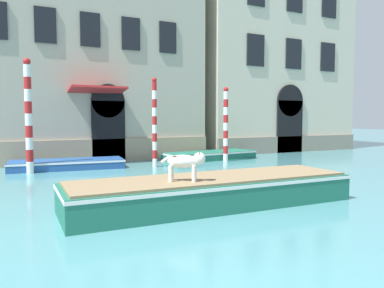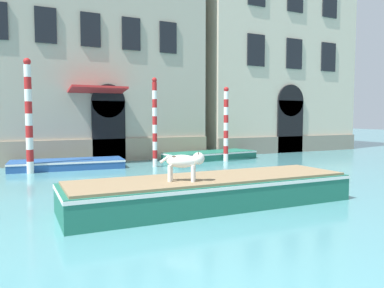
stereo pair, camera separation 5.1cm
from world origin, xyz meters
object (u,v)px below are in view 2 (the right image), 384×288
(dog_on_deck, at_px, (185,162))
(mooring_pole_2, at_px, (226,124))
(boat_moored_far, at_px, (210,155))
(mooring_pole_1, at_px, (29,116))
(boat_foreground, at_px, (211,190))
(mooring_pole_0, at_px, (155,122))
(boat_moored_near_palazzo, at_px, (68,164))

(dog_on_deck, bearing_deg, mooring_pole_2, 83.49)
(mooring_pole_2, bearing_deg, boat_moored_far, 104.20)
(dog_on_deck, relative_size, boat_moored_far, 0.18)
(mooring_pole_1, bearing_deg, boat_foreground, -64.23)
(mooring_pole_1, xyz_separation_m, mooring_pole_2, (9.36, 0.01, -0.41))
(mooring_pole_0, xyz_separation_m, mooring_pole_2, (4.07, 0.41, -0.13))
(boat_moored_far, distance_m, mooring_pole_1, 9.39)
(boat_moored_far, bearing_deg, mooring_pole_1, -179.43)
(boat_moored_near_palazzo, distance_m, boat_moored_far, 7.50)
(boat_foreground, xyz_separation_m, dog_on_deck, (-0.91, -0.30, 0.83))
(boat_foreground, distance_m, mooring_pole_2, 9.92)
(boat_foreground, bearing_deg, mooring_pole_0, 81.20)
(boat_moored_near_palazzo, xyz_separation_m, mooring_pole_0, (3.71, -1.18, 1.86))
(boat_moored_far, relative_size, mooring_pole_0, 1.30)
(boat_foreground, height_order, mooring_pole_0, mooring_pole_0)
(boat_moored_far, distance_m, mooring_pole_0, 4.49)
(mooring_pole_1, bearing_deg, boat_moored_near_palazzo, 26.25)
(boat_moored_far, xyz_separation_m, mooring_pole_2, (0.29, -1.15, 1.72))
(boat_foreground, relative_size, mooring_pole_1, 1.64)
(boat_foreground, height_order, dog_on_deck, dog_on_deck)
(dog_on_deck, relative_size, mooring_pole_1, 0.21)
(boat_moored_far, bearing_deg, boat_moored_near_palazzo, 176.20)
(mooring_pole_0, bearing_deg, boat_moored_far, 22.34)
(mooring_pole_1, bearing_deg, boat_moored_far, 7.27)
(boat_foreground, distance_m, mooring_pole_0, 8.05)
(boat_moored_near_palazzo, relative_size, mooring_pole_2, 1.31)
(boat_moored_far, relative_size, mooring_pole_2, 1.38)
(mooring_pole_1, bearing_deg, dog_on_deck, -70.29)
(dog_on_deck, bearing_deg, boat_moored_far, 88.13)
(dog_on_deck, distance_m, boat_moored_far, 11.40)
(boat_moored_near_palazzo, bearing_deg, dog_on_deck, -75.24)
(boat_moored_near_palazzo, relative_size, mooring_pole_0, 1.22)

